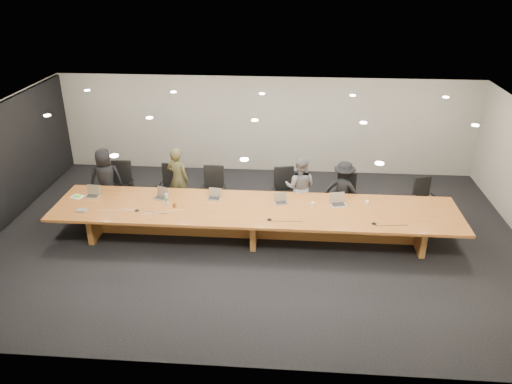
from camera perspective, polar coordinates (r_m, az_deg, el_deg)
ground at (r=11.44m, az=-0.12°, el=-5.18°), size 12.00×12.00×0.00m
back_wall at (r=14.53m, az=1.13°, el=7.65°), size 12.00×0.02×2.80m
conference_table at (r=11.18m, az=-0.12°, el=-2.88°), size 9.00×1.80×0.75m
chair_far_left at (r=13.01m, az=-15.22°, el=0.77°), size 0.63×0.63×1.19m
chair_left at (r=12.64m, az=-9.82°, el=0.51°), size 0.64×0.64×1.16m
chair_mid_left at (r=12.30m, az=-5.00°, el=0.17°), size 0.64×0.64×1.19m
chair_mid_right at (r=12.24m, az=3.37°, el=0.04°), size 0.71×0.71×1.18m
chair_right at (r=12.26m, az=10.20°, el=-0.48°), size 0.62×0.62×1.11m
chair_far_right at (r=12.66m, az=18.75°, el=-0.78°), size 0.67×0.67×1.05m
person_a at (r=12.92m, az=-16.79°, el=1.38°), size 0.91×0.74×1.60m
person_b at (r=12.49m, az=-8.90°, el=1.46°), size 0.70×0.58×1.64m
person_c at (r=12.05m, az=5.05°, el=0.54°), size 0.85×0.72×1.55m
person_d at (r=12.20m, az=9.93°, el=0.27°), size 1.06×0.83×1.44m
laptop_a at (r=12.14m, az=-18.27°, el=0.02°), size 0.34×0.26×0.26m
laptop_b at (r=11.67m, az=-10.93°, el=-0.17°), size 0.38×0.33×0.25m
laptop_c at (r=11.47m, az=-4.82°, el=-0.26°), size 0.33×0.26×0.24m
laptop_d at (r=11.25m, az=2.91°, el=-0.77°), size 0.34×0.28×0.23m
laptop_e at (r=11.28m, az=9.45°, el=-0.90°), size 0.40×0.33×0.27m
water_bottle at (r=11.38m, az=-10.19°, el=-0.78°), size 0.08×0.08×0.25m
amber_mug at (r=11.24m, az=-9.32°, el=-1.49°), size 0.10×0.10×0.10m
paper_cup_near at (r=11.21m, az=6.49°, el=-1.39°), size 0.09×0.09×0.09m
paper_cup_far at (r=11.49m, az=12.56°, el=-1.18°), size 0.09×0.09×0.09m
notepad at (r=12.29m, az=-19.76°, el=-0.51°), size 0.31×0.28×0.02m
lime_gadget at (r=12.27m, az=-19.76°, el=-0.46°), size 0.18×0.12×0.03m
av_box at (r=11.59m, az=-19.32°, el=-1.98°), size 0.22×0.17×0.03m
mic_left at (r=11.26m, az=-13.44°, el=-2.03°), size 0.14×0.14×0.03m
mic_center at (r=10.59m, az=1.53°, el=-3.12°), size 0.14×0.14×0.03m
mic_right at (r=10.71m, az=13.35°, el=-3.49°), size 0.14×0.14×0.03m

